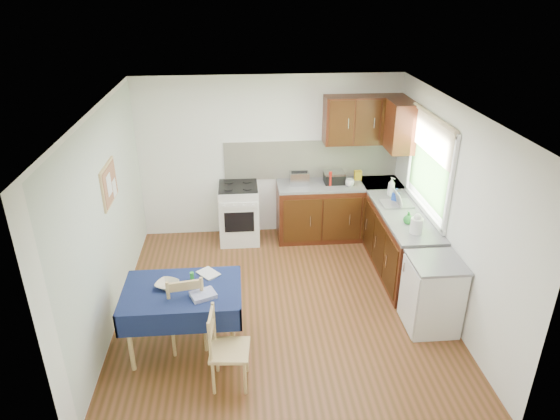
{
  "coord_description": "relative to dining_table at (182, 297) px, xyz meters",
  "views": [
    {
      "loc": [
        -0.46,
        -5.18,
        3.76
      ],
      "look_at": [
        0.0,
        0.26,
        1.21
      ],
      "focal_mm": 32.0,
      "sensor_mm": 36.0,
      "label": 1
    }
  ],
  "objects": [
    {
      "name": "dish_rack",
      "position": [
        2.81,
        1.63,
        0.27
      ],
      "size": [
        0.42,
        0.32,
        0.2
      ],
      "rotation": [
        0.0,
        0.0,
        0.11
      ],
      "color": "gray",
      "rests_on": "worktop_right"
    },
    {
      "name": "corkboard",
      "position": [
        -0.85,
        0.98,
        0.94
      ],
      "size": [
        0.04,
        0.62,
        0.47
      ],
      "color": "tan",
      "rests_on": "wall_left"
    },
    {
      "name": "floor",
      "position": [
        1.13,
        0.68,
        -0.65
      ],
      "size": [
        4.2,
        4.2,
        0.0
      ],
      "primitive_type": "plane",
      "color": "#553516",
      "rests_on": "ground"
    },
    {
      "name": "soap_bottle_a",
      "position": [
        2.82,
        1.95,
        0.38
      ],
      "size": [
        0.15,
        0.15,
        0.28
      ],
      "primitive_type": "imported",
      "rotation": [
        0.0,
        0.0,
        0.59
      ],
      "color": "white",
      "rests_on": "worktop_right"
    },
    {
      "name": "stove",
      "position": [
        0.63,
        2.47,
        -0.2
      ],
      "size": [
        0.6,
        0.61,
        0.92
      ],
      "color": "white",
      "rests_on": "ground"
    },
    {
      "name": "upper_cabinets",
      "position": [
        2.65,
        2.48,
        1.2
      ],
      "size": [
        1.2,
        0.85,
        0.7
      ],
      "color": "black",
      "rests_on": "wall_back"
    },
    {
      "name": "splashback",
      "position": [
        1.78,
        2.76,
        0.55
      ],
      "size": [
        2.7,
        0.02,
        0.6
      ],
      "primitive_type": "cube",
      "color": "white",
      "rests_on": "wall_back"
    },
    {
      "name": "wall_back",
      "position": [
        1.13,
        2.78,
        0.6
      ],
      "size": [
        4.0,
        0.02,
        2.5
      ],
      "primitive_type": "cube",
      "color": "white",
      "rests_on": "ground"
    },
    {
      "name": "worktop_back",
      "position": [
        2.18,
        2.48,
        0.23
      ],
      "size": [
        1.9,
        0.6,
        0.04
      ],
      "primitive_type": "cube",
      "color": "slate",
      "rests_on": "base_cabinets"
    },
    {
      "name": "dining_table",
      "position": [
        0.0,
        0.0,
        0.0
      ],
      "size": [
        1.25,
        0.85,
        0.76
      ],
      "rotation": [
        0.0,
        0.0,
        -0.02
      ],
      "color": "#0E1938",
      "rests_on": "ground"
    },
    {
      "name": "worktop_corner",
      "position": [
        2.83,
        2.48,
        0.23
      ],
      "size": [
        0.6,
        0.6,
        0.04
      ],
      "primitive_type": "cube",
      "color": "slate",
      "rests_on": "base_cabinets"
    },
    {
      "name": "sandwich_press",
      "position": [
        2.09,
        2.51,
        0.33
      ],
      "size": [
        0.3,
        0.26,
        0.18
      ],
      "rotation": [
        0.0,
        0.0,
        -0.07
      ],
      "color": "black",
      "rests_on": "worktop_back"
    },
    {
      "name": "window",
      "position": [
        3.1,
        1.38,
        1.0
      ],
      "size": [
        0.04,
        1.48,
        1.26
      ],
      "color": "#2C5222",
      "rests_on": "wall_right"
    },
    {
      "name": "worktop_right",
      "position": [
        2.83,
        1.33,
        0.23
      ],
      "size": [
        0.6,
        1.7,
        0.04
      ],
      "primitive_type": "cube",
      "color": "slate",
      "rests_on": "base_cabinets"
    },
    {
      "name": "yellow_packet",
      "position": [
        2.49,
        2.6,
        0.32
      ],
      "size": [
        0.12,
        0.1,
        0.15
      ],
      "primitive_type": "cube",
      "rotation": [
        0.0,
        0.0,
        -0.21
      ],
      "color": "gold",
      "rests_on": "worktop_back"
    },
    {
      "name": "fridge",
      "position": [
        2.83,
        0.13,
        -0.21
      ],
      "size": [
        0.58,
        0.6,
        0.89
      ],
      "color": "white",
      "rests_on": "ground"
    },
    {
      "name": "cup",
      "position": [
        2.3,
        2.34,
        0.3
      ],
      "size": [
        0.18,
        0.18,
        0.11
      ],
      "primitive_type": "imported",
      "rotation": [
        0.0,
        0.0,
        -0.43
      ],
      "color": "white",
      "rests_on": "worktop_back"
    },
    {
      "name": "wall_front",
      "position": [
        1.13,
        -1.42,
        0.6
      ],
      "size": [
        4.0,
        0.02,
        2.5
      ],
      "primitive_type": "cube",
      "color": "white",
      "rests_on": "ground"
    },
    {
      "name": "wall_right",
      "position": [
        3.13,
        0.68,
        0.6
      ],
      "size": [
        0.02,
        4.2,
        2.5
      ],
      "primitive_type": "cube",
      "color": "white",
      "rests_on": "ground"
    },
    {
      "name": "chair_near",
      "position": [
        0.45,
        -0.59,
        -0.19
      ],
      "size": [
        0.42,
        0.42,
        0.87
      ],
      "rotation": [
        0.0,
        0.0,
        1.48
      ],
      "color": "tan",
      "rests_on": "ground"
    },
    {
      "name": "tea_towel",
      "position": [
        0.24,
        -0.16,
        0.13
      ],
      "size": [
        0.3,
        0.28,
        0.04
      ],
      "primitive_type": "cube",
      "rotation": [
        0.0,
        0.0,
        0.4
      ],
      "color": "navy",
      "rests_on": "dining_table"
    },
    {
      "name": "ceiling",
      "position": [
        1.13,
        0.68,
        1.85
      ],
      "size": [
        4.0,
        4.2,
        0.02
      ],
      "primitive_type": "cube",
      "color": "white",
      "rests_on": "wall_back"
    },
    {
      "name": "wall_left",
      "position": [
        -0.87,
        0.68,
        0.6
      ],
      "size": [
        0.02,
        4.2,
        2.5
      ],
      "primitive_type": "cube",
      "color": "silver",
      "rests_on": "ground"
    },
    {
      "name": "plate_bowl",
      "position": [
        -0.16,
        0.06,
        0.13
      ],
      "size": [
        0.31,
        0.31,
        0.06
      ],
      "primitive_type": "imported",
      "rotation": [
        0.0,
        0.0,
        -0.44
      ],
      "color": "beige",
      "rests_on": "dining_table"
    },
    {
      "name": "kettle",
      "position": [
        2.8,
        0.79,
        0.36
      ],
      "size": [
        0.15,
        0.15,
        0.26
      ],
      "color": "white",
      "rests_on": "worktop_right"
    },
    {
      "name": "book",
      "position": [
        0.2,
        0.22,
        0.11
      ],
      "size": [
        0.29,
        0.3,
        0.02
      ],
      "primitive_type": "imported",
      "rotation": [
        0.0,
        0.0,
        0.68
      ],
      "color": "white",
      "rests_on": "dining_table"
    },
    {
      "name": "sauce_bottle",
      "position": [
        2.01,
        2.4,
        0.36
      ],
      "size": [
        0.05,
        0.05,
        0.22
      ],
      "primitive_type": "cylinder",
      "color": "red",
      "rests_on": "worktop_back"
    },
    {
      "name": "base_cabinets",
      "position": [
        2.48,
        1.93,
        -0.22
      ],
      "size": [
        1.9,
        2.3,
        0.86
      ],
      "color": "black",
      "rests_on": "ground"
    },
    {
      "name": "soap_bottle_c",
      "position": [
        2.78,
        1.04,
        0.33
      ],
      "size": [
        0.17,
        0.17,
        0.16
      ],
      "primitive_type": "imported",
      "rotation": [
        0.0,
        0.0,
        3.58
      ],
      "color": "#268C30",
      "rests_on": "worktop_right"
    },
    {
      "name": "spice_jar",
      "position": [
        0.1,
        0.18,
        0.15
      ],
      "size": [
        0.04,
        0.04,
        0.09
      ],
      "primitive_type": "cylinder",
      "color": "#25892A",
      "rests_on": "dining_table"
    },
    {
      "name": "soap_bottle_b",
      "position": [
        2.82,
        1.74,
        0.34
      ],
      "size": [
        0.12,
        0.12,
        0.19
      ],
      "primitive_type": "imported",
      "rotation": [
        0.0,
        0.0,
        2.39
      ],
      "color": "blue",
      "rests_on": "worktop_right"
    },
    {
      "name": "toaster",
      "position": [
        1.55,
        2.48,
        0.35
      ],
      "size": [
        0.29,
        0.18,
        0.22
      ],
      "rotation": [
        0.0,
        0.0,
        -0.13
      ],
      "color": "#B7B8BC",
      "rests_on": "worktop_back"
    },
    {
      "name": "chair_far",
      "position": [
        0.03,
        0.0,
        -0.15
      ],
      "size": [
        0.49,
        0.49,
        0.96
      ],
      "rotation": [
        0.0,
        0.0,
        3.3
      ],
      "color": "tan",
      "rests_on": "ground"
    }
  ]
}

